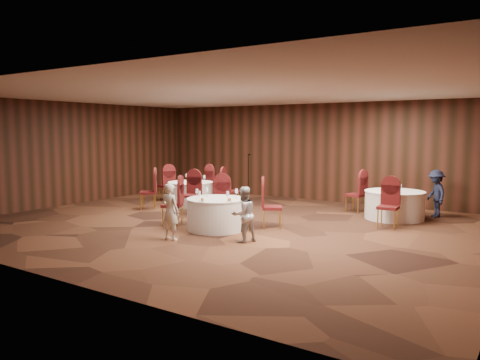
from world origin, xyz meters
The scene contains 15 objects.
ground centered at (0.00, 0.00, 0.00)m, with size 12.00×12.00×0.00m, color black.
room_shell centered at (0.00, 0.00, 1.96)m, with size 12.00×12.00×12.00m.
table_main centered at (0.10, -0.65, 0.38)m, with size 1.38×1.38×0.74m.
table_left centered at (-2.65, 1.76, 0.38)m, with size 1.39×1.39×0.74m.
table_right centered at (3.20, 3.00, 0.38)m, with size 1.53×1.53×0.74m.
chairs_main centered at (-0.20, 0.00, 0.50)m, with size 2.93×1.99×1.00m.
chairs_left centered at (-2.66, 1.76, 0.50)m, with size 3.21×3.15×1.00m.
chairs_right centered at (2.68, 2.64, 0.50)m, with size 1.97×2.27×1.00m.
tabletop_main centered at (0.24, -0.75, 0.84)m, with size 1.07×1.10×0.22m.
tabletop_left centered at (-2.65, 1.75, 0.82)m, with size 0.83×0.82×0.22m.
tabletop_right centered at (3.40, 2.74, 0.90)m, with size 0.08×0.08×0.22m.
mic_stand centered at (-1.70, 3.59, 0.45)m, with size 0.24×0.24×1.56m.
woman_a centered at (-0.11, -2.00, 0.60)m, with size 0.44×0.29×1.21m, color white.
woman_b centered at (1.29, -1.32, 0.58)m, with size 0.56×0.44×1.16m, color #B7B7BC.
man_c centered at (4.04, 3.89, 0.64)m, with size 0.82×0.47×1.27m, color black.
Camera 1 is at (6.48, -9.32, 2.30)m, focal length 35.00 mm.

